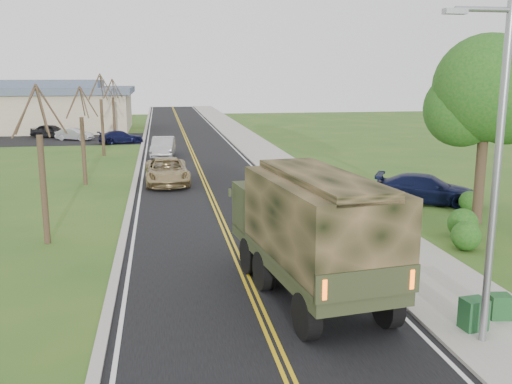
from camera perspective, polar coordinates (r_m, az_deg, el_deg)
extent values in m
plane|color=#2A541C|center=(14.08, 2.09, -15.53)|extent=(160.00, 160.00, 0.00)
cube|color=black|center=(52.70, -6.75, 4.72)|extent=(8.00, 120.00, 0.01)
cube|color=#9E998E|center=(53.05, -2.25, 4.90)|extent=(0.30, 120.00, 0.12)
cube|color=#9E998E|center=(53.30, -0.38, 4.93)|extent=(3.20, 120.00, 0.10)
cube|color=#9E998E|center=(52.65, -11.28, 4.62)|extent=(0.30, 120.00, 0.10)
cylinder|color=gray|center=(14.18, 22.86, 0.87)|extent=(0.18, 0.18, 8.00)
cylinder|color=gray|center=(13.71, 21.97, 16.58)|extent=(1.40, 0.12, 0.12)
cube|color=gray|center=(13.37, 19.28, 16.70)|extent=(0.50, 0.22, 0.12)
cylinder|color=#38281C|center=(26.35, 21.56, 2.39)|extent=(0.44, 0.44, 5.04)
sphere|color=#174C15|center=(26.06, 22.12, 9.63)|extent=(4.50, 4.50, 4.50)
sphere|color=#174C15|center=(26.12, 19.89, 7.81)|extent=(3.24, 3.24, 3.24)
sphere|color=#174C15|center=(26.11, 23.80, 8.11)|extent=(3.42, 3.42, 3.42)
cylinder|color=#38281C|center=(23.09, -20.47, 0.18)|extent=(0.24, 0.24, 4.20)
cylinder|color=#38281C|center=(22.75, -19.77, 7.77)|extent=(1.01, 0.33, 1.90)
cylinder|color=#38281C|center=(23.31, -20.64, 7.60)|extent=(0.13, 1.29, 1.74)
cylinder|color=#38281C|center=(22.98, -22.07, 7.64)|extent=(0.98, 0.43, 1.90)
cylinder|color=#38281C|center=(22.33, -22.23, 7.33)|extent=(0.79, 1.05, 1.77)
cylinder|color=#38281C|center=(22.25, -20.54, 7.64)|extent=(0.58, 0.90, 1.90)
cylinder|color=#38281C|center=(34.81, -16.86, 3.93)|extent=(0.24, 0.24, 3.96)
cylinder|color=#38281C|center=(34.62, -16.38, 8.67)|extent=(0.96, 0.32, 1.79)
cylinder|color=#38281C|center=(35.13, -16.97, 8.55)|extent=(0.12, 1.22, 1.65)
cylinder|color=#38281C|center=(34.78, -17.83, 8.59)|extent=(0.93, 0.41, 1.79)
cylinder|color=#38281C|center=(34.16, -17.85, 8.42)|extent=(0.75, 0.99, 1.67)
cylinder|color=#38281C|center=(34.14, -16.80, 8.60)|extent=(0.55, 0.85, 1.80)
cylinder|color=#38281C|center=(46.64, -15.09, 6.22)|extent=(0.24, 0.24, 4.44)
cylinder|color=#38281C|center=(46.55, -14.67, 10.18)|extent=(1.07, 0.35, 2.00)
cylinder|color=#38281C|center=(47.10, -15.19, 10.07)|extent=(0.13, 1.36, 1.84)
cylinder|color=#38281C|center=(46.69, -15.89, 10.12)|extent=(1.03, 0.46, 2.00)
cylinder|color=#38281C|center=(46.00, -15.88, 10.00)|extent=(0.83, 1.10, 1.87)
cylinder|color=#38281C|center=(46.00, -15.00, 10.15)|extent=(0.61, 0.95, 2.01)
cylinder|color=#38281C|center=(58.57, -14.02, 7.17)|extent=(0.24, 0.24, 4.08)
cylinder|color=#38281C|center=(58.51, -13.69, 10.06)|extent=(0.99, 0.33, 1.84)
cylinder|color=#38281C|center=(59.02, -14.08, 9.98)|extent=(0.13, 1.25, 1.69)
cylinder|color=#38281C|center=(58.63, -14.59, 10.02)|extent=(0.95, 0.42, 1.85)
cylinder|color=#38281C|center=(57.99, -14.57, 9.93)|extent=(0.77, 1.02, 1.72)
cylinder|color=#38281C|center=(58.00, -13.93, 10.04)|extent=(0.57, 0.88, 1.85)
cube|color=tan|center=(69.68, -20.87, 7.49)|extent=(20.00, 12.00, 4.20)
cube|color=#475466|center=(69.57, -21.02, 9.46)|extent=(21.00, 13.00, 0.70)
cube|color=#475466|center=(69.55, -21.06, 10.03)|extent=(14.00, 8.00, 0.90)
cube|color=black|center=(59.06, -16.83, 5.07)|extent=(18.00, 10.00, 0.02)
cylinder|color=black|center=(14.44, 5.07, -12.24)|extent=(0.53, 1.22, 1.18)
cylinder|color=black|center=(15.37, 13.04, -10.97)|extent=(0.53, 1.22, 1.18)
cylinder|color=black|center=(17.43, 0.78, -7.87)|extent=(0.53, 1.22, 1.18)
cylinder|color=black|center=(18.22, 7.61, -7.10)|extent=(0.53, 1.22, 1.18)
cylinder|color=black|center=(18.79, -0.63, -6.39)|extent=(0.53, 1.22, 1.18)
cylinder|color=black|center=(19.52, 5.76, -5.75)|extent=(0.53, 1.22, 1.18)
cube|color=#2F361D|center=(17.05, 5.09, -6.46)|extent=(3.54, 7.79, 0.38)
cube|color=#2F361D|center=(19.27, 2.08, -1.45)|extent=(2.82, 2.36, 1.50)
cube|color=black|center=(20.12, 1.18, -0.25)|extent=(2.35, 0.39, 0.75)
cube|color=#2F361D|center=(16.17, 6.33, -6.52)|extent=(3.41, 6.00, 0.16)
cube|color=black|center=(15.86, 6.43, -2.65)|extent=(3.41, 6.00, 2.15)
cube|color=black|center=(15.61, 6.52, 1.37)|extent=(2.45, 5.87, 0.27)
cube|color=#2F361D|center=(13.67, 11.14, -8.97)|extent=(2.68, 0.48, 0.70)
cube|color=#FF590C|center=(13.15, 6.87, -9.69)|extent=(0.11, 0.06, 0.48)
cube|color=#FF590C|center=(14.17, 15.34, -8.43)|extent=(0.11, 0.06, 0.48)
imported|color=#9C8758|center=(34.14, -8.90, 2.07)|extent=(2.67, 5.51, 1.51)
imported|color=#A7A7AC|center=(45.17, -9.27, 4.46)|extent=(2.05, 4.85, 1.56)
imported|color=black|center=(29.95, 16.66, 0.29)|extent=(5.37, 4.18, 1.45)
cube|color=#1A4B25|center=(15.71, 20.94, -11.32)|extent=(0.65, 0.57, 0.80)
cube|color=#1B4D22|center=(16.64, 23.16, -10.46)|extent=(0.61, 0.52, 0.65)
imported|color=black|center=(61.50, -19.80, 5.76)|extent=(4.32, 2.69, 1.37)
imported|color=#B7B6BC|center=(58.40, -17.70, 5.52)|extent=(3.79, 2.57, 1.18)
imported|color=#0E1034|center=(54.67, -13.37, 5.36)|extent=(4.39, 2.70, 1.19)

